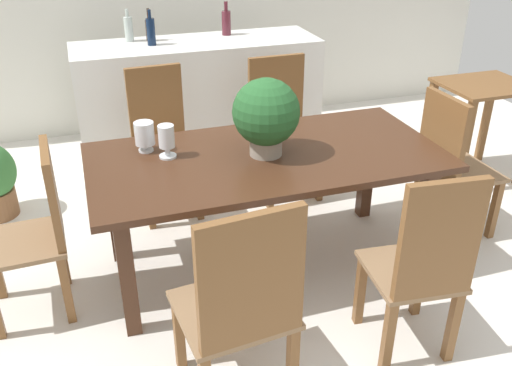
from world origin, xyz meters
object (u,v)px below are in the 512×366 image
crystal_vase_center_near (167,139)px  wine_bottle_green (129,29)px  side_table (481,108)px  chair_far_right (281,120)px  wine_bottle_clear (226,22)px  chair_foot_end (450,160)px  flower_centerpiece (266,114)px  wine_glass (256,115)px  dining_table (267,169)px  chair_far_left (161,135)px  chair_near_right (424,264)px  wine_bottle_tall (149,30)px  chair_near_left (242,302)px  kitchen_counter (199,100)px  wine_bottle_dark (151,31)px  crystal_vase_left (144,134)px  chair_head_end (39,226)px

crystal_vase_center_near → wine_bottle_green: wine_bottle_green is taller
wine_bottle_green → side_table: 2.82m
chair_far_right → wine_bottle_clear: (-0.15, 0.92, 0.55)m
chair_foot_end → side_table: bearing=-49.8°
flower_centerpiece → wine_bottle_green: size_ratio=1.74×
side_table → wine_glass: bearing=-170.5°
dining_table → chair_far_left: 1.06m
chair_near_right → wine_bottle_tall: (-0.78, 2.81, 0.53)m
chair_near_left → crystal_vase_center_near: 1.13m
chair_near_right → wine_bottle_clear: (-0.14, 2.82, 0.54)m
chair_near_right → kitchen_counter: chair_near_right is taller
wine_bottle_tall → wine_bottle_clear: size_ratio=0.94×
side_table → chair_near_right: bearing=-134.2°
wine_bottle_dark → side_table: bearing=-25.4°
dining_table → side_table: bearing=17.7°
chair_foot_end → chair_far_right: bearing=38.8°
chair_far_right → wine_bottle_dark: size_ratio=3.70×
flower_centerpiece → crystal_vase_left: size_ratio=2.52×
crystal_vase_left → kitchen_counter: size_ratio=0.09×
chair_far_left → side_table: bearing=-11.0°
crystal_vase_left → wine_bottle_green: (0.13, 1.65, 0.23)m
dining_table → wine_bottle_dark: (-0.36, 1.72, 0.44)m
wine_glass → wine_bottle_tall: (-0.39, 1.56, 0.21)m
wine_bottle_dark → chair_far_left: bearing=-96.9°
chair_far_left → flower_centerpiece: size_ratio=2.31×
dining_table → chair_near_left: 1.05m
chair_far_left → chair_foot_end: chair_far_left is taller
chair_far_right → crystal_vase_left: size_ratio=5.79×
crystal_vase_center_near → chair_far_right: bearing=40.0°
crystal_vase_center_near → wine_bottle_green: bearing=89.2°
chair_near_left → side_table: (2.39, 1.58, 0.02)m
chair_near_left → chair_foot_end: bearing=-156.0°
chair_foot_end → chair_far_left: bearing=59.4°
flower_centerpiece → chair_far_left: bearing=115.1°
chair_near_right → wine_bottle_clear: bearing=-81.4°
dining_table → wine_glass: bearing=82.9°
chair_far_right → chair_foot_end: size_ratio=1.04×
kitchen_counter → wine_glass: bearing=-88.4°
chair_near_left → wine_bottle_dark: bearing=-97.2°
chair_far_left → chair_head_end: (-0.80, -0.94, -0.03)m
dining_table → chair_far_left: chair_far_left is taller
wine_bottle_dark → crystal_vase_left: bearing=-100.8°
wine_bottle_tall → wine_bottle_clear: wine_bottle_clear is taller
dining_table → wine_bottle_tall: wine_bottle_tall is taller
chair_far_right → chair_far_left: (-0.89, -0.00, -0.00)m
chair_near_left → chair_far_right: chair_near_left is taller
chair_far_left → chair_near_right: size_ratio=0.99×
dining_table → chair_far_left: (-0.45, 0.95, -0.11)m
kitchen_counter → dining_table: bearing=-89.9°
chair_far_left → chair_foot_end: 1.95m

